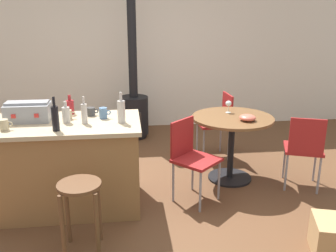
{
  "coord_description": "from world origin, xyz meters",
  "views": [
    {
      "loc": [
        -0.27,
        -3.54,
        1.91
      ],
      "look_at": [
        0.16,
        0.08,
        0.77
      ],
      "focal_mm": 39.58,
      "sensor_mm": 36.0,
      "label": 1
    }
  ],
  "objects_px": {
    "bottle_1": "(84,113)",
    "dining_table": "(232,132)",
    "folding_chair_near": "(191,154)",
    "toolbox": "(28,112)",
    "kitchen_island": "(67,165)",
    "bottle_4": "(66,114)",
    "serving_bowl": "(248,118)",
    "bottle_0": "(55,118)",
    "bottle_2": "(121,111)",
    "wine_glass": "(228,104)",
    "folding_chair_far": "(304,147)",
    "cup_2": "(91,112)",
    "wood_stove": "(134,103)",
    "wooden_stool": "(80,201)",
    "folding_chair_left": "(218,120)",
    "cup_3": "(68,115)",
    "bottle_5": "(70,107)",
    "cup_0": "(4,125)",
    "cup_1": "(103,113)"
  },
  "relations": [
    {
      "from": "bottle_1",
      "to": "dining_table",
      "type": "bearing_deg",
      "value": 17.39
    },
    {
      "from": "wood_stove",
      "to": "toolbox",
      "type": "relative_size",
      "value": 5.54
    },
    {
      "from": "wine_glass",
      "to": "cup_2",
      "type": "bearing_deg",
      "value": -165.66
    },
    {
      "from": "folding_chair_left",
      "to": "cup_3",
      "type": "distance_m",
      "value": 2.11
    },
    {
      "from": "folding_chair_left",
      "to": "bottle_0",
      "type": "height_order",
      "value": "bottle_0"
    },
    {
      "from": "kitchen_island",
      "to": "wine_glass",
      "type": "xyz_separation_m",
      "value": [
        1.79,
        0.6,
        0.42
      ]
    },
    {
      "from": "bottle_2",
      "to": "toolbox",
      "type": "bearing_deg",
      "value": 169.81
    },
    {
      "from": "bottle_4",
      "to": "kitchen_island",
      "type": "bearing_deg",
      "value": 148.63
    },
    {
      "from": "cup_2",
      "to": "wine_glass",
      "type": "distance_m",
      "value": 1.6
    },
    {
      "from": "folding_chair_near",
      "to": "toolbox",
      "type": "relative_size",
      "value": 2.05
    },
    {
      "from": "folding_chair_far",
      "to": "wine_glass",
      "type": "xyz_separation_m",
      "value": [
        -0.72,
        0.52,
        0.37
      ]
    },
    {
      "from": "bottle_4",
      "to": "cup_3",
      "type": "xyz_separation_m",
      "value": [
        -0.01,
        0.13,
        -0.04
      ]
    },
    {
      "from": "bottle_4",
      "to": "serving_bowl",
      "type": "xyz_separation_m",
      "value": [
        1.88,
        0.27,
        -0.17
      ]
    },
    {
      "from": "bottle_2",
      "to": "folding_chair_near",
      "type": "bearing_deg",
      "value": 6.99
    },
    {
      "from": "dining_table",
      "to": "bottle_0",
      "type": "relative_size",
      "value": 2.99
    },
    {
      "from": "bottle_5",
      "to": "wood_stove",
      "type": "bearing_deg",
      "value": 68.84
    },
    {
      "from": "toolbox",
      "to": "bottle_4",
      "type": "distance_m",
      "value": 0.38
    },
    {
      "from": "cup_3",
      "to": "wine_glass",
      "type": "distance_m",
      "value": 1.83
    },
    {
      "from": "bottle_2",
      "to": "bottle_5",
      "type": "relative_size",
      "value": 1.49
    },
    {
      "from": "wood_stove",
      "to": "cup_3",
      "type": "height_order",
      "value": "wood_stove"
    },
    {
      "from": "wooden_stool",
      "to": "bottle_4",
      "type": "distance_m",
      "value": 0.93
    },
    {
      "from": "bottle_2",
      "to": "cup_2",
      "type": "bearing_deg",
      "value": 136.78
    },
    {
      "from": "dining_table",
      "to": "folding_chair_near",
      "type": "bearing_deg",
      "value": -142.25
    },
    {
      "from": "bottle_1",
      "to": "cup_1",
      "type": "distance_m",
      "value": 0.23
    },
    {
      "from": "bottle_0",
      "to": "cup_2",
      "type": "xyz_separation_m",
      "value": [
        0.27,
        0.47,
        -0.08
      ]
    },
    {
      "from": "dining_table",
      "to": "bottle_4",
      "type": "xyz_separation_m",
      "value": [
        -1.76,
        -0.45,
        0.39
      ]
    },
    {
      "from": "dining_table",
      "to": "bottle_1",
      "type": "xyz_separation_m",
      "value": [
        -1.59,
        -0.5,
        0.41
      ]
    },
    {
      "from": "kitchen_island",
      "to": "cup_1",
      "type": "relative_size",
      "value": 12.72
    },
    {
      "from": "folding_chair_left",
      "to": "wine_glass",
      "type": "height_order",
      "value": "wine_glass"
    },
    {
      "from": "serving_bowl",
      "to": "bottle_4",
      "type": "bearing_deg",
      "value": -171.78
    },
    {
      "from": "folding_chair_near",
      "to": "bottle_4",
      "type": "distance_m",
      "value": 1.3
    },
    {
      "from": "kitchen_island",
      "to": "cup_3",
      "type": "height_order",
      "value": "cup_3"
    },
    {
      "from": "kitchen_island",
      "to": "wooden_stool",
      "type": "relative_size",
      "value": 2.39
    },
    {
      "from": "bottle_0",
      "to": "cup_1",
      "type": "height_order",
      "value": "bottle_0"
    },
    {
      "from": "toolbox",
      "to": "wood_stove",
      "type": "bearing_deg",
      "value": 62.22
    },
    {
      "from": "bottle_0",
      "to": "serving_bowl",
      "type": "height_order",
      "value": "bottle_0"
    },
    {
      "from": "folding_chair_near",
      "to": "cup_2",
      "type": "distance_m",
      "value": 1.11
    },
    {
      "from": "wooden_stool",
      "to": "folding_chair_left",
      "type": "relative_size",
      "value": 0.7
    },
    {
      "from": "wooden_stool",
      "to": "bottle_0",
      "type": "bearing_deg",
      "value": 114.43
    },
    {
      "from": "wood_stove",
      "to": "cup_2",
      "type": "bearing_deg",
      "value": -104.22
    },
    {
      "from": "kitchen_island",
      "to": "toolbox",
      "type": "relative_size",
      "value": 3.51
    },
    {
      "from": "cup_0",
      "to": "folding_chair_far",
      "type": "bearing_deg",
      "value": 5.29
    },
    {
      "from": "cup_3",
      "to": "kitchen_island",
      "type": "bearing_deg",
      "value": -103.72
    },
    {
      "from": "folding_chair_near",
      "to": "wood_stove",
      "type": "relative_size",
      "value": 0.37
    },
    {
      "from": "wooden_stool",
      "to": "serving_bowl",
      "type": "relative_size",
      "value": 3.39
    },
    {
      "from": "bottle_2",
      "to": "cup_1",
      "type": "bearing_deg",
      "value": 136.56
    },
    {
      "from": "cup_2",
      "to": "wood_stove",
      "type": "bearing_deg",
      "value": 75.78
    },
    {
      "from": "bottle_0",
      "to": "toolbox",
      "type": "bearing_deg",
      "value": 132.72
    },
    {
      "from": "kitchen_island",
      "to": "bottle_2",
      "type": "xyz_separation_m",
      "value": [
        0.55,
        -0.08,
        0.56
      ]
    },
    {
      "from": "folding_chair_near",
      "to": "bottle_0",
      "type": "relative_size",
      "value": 2.76
    }
  ]
}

